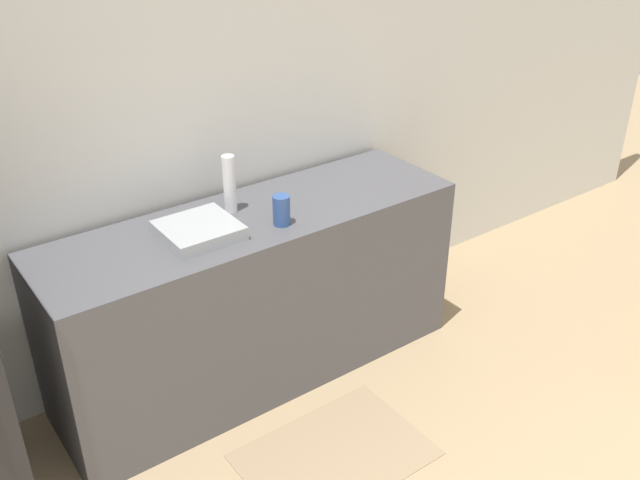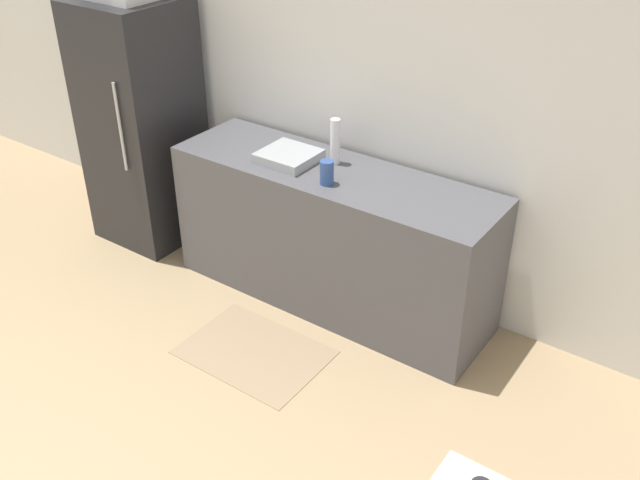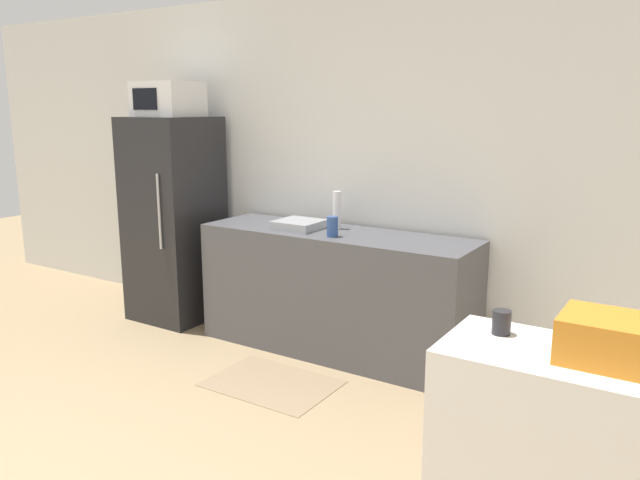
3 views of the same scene
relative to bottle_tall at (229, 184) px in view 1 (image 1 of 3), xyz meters
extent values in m
cube|color=silver|center=(-0.32, 0.26, 0.27)|extent=(8.00, 0.06, 2.60)
cube|color=#4C4C51|center=(0.05, -0.10, -0.58)|extent=(2.03, 0.60, 0.89)
cube|color=#9EA3A8|center=(-0.24, -0.14, -0.11)|extent=(0.32, 0.31, 0.06)
cylinder|color=silver|center=(0.00, 0.00, 0.00)|extent=(0.06, 0.06, 0.28)
cylinder|color=#2D4C8C|center=(0.12, -0.25, -0.07)|extent=(0.08, 0.08, 0.14)
cube|color=#937A5B|center=(0.00, -0.81, -1.03)|extent=(0.81, 0.58, 0.01)
camera|label=1|loc=(-1.42, -2.66, 1.34)|focal=40.00mm
camera|label=2|loc=(2.14, -3.19, 1.67)|focal=40.00mm
camera|label=3|loc=(2.29, -3.82, 0.74)|focal=35.00mm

